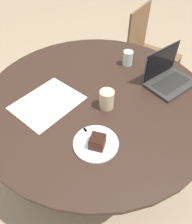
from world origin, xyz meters
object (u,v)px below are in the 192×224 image
at_px(plate, 96,143).
at_px(chair, 147,55).
at_px(laptop, 168,78).
at_px(coffee_glass, 107,99).

bearing_deg(plate, chair, 36.98).
bearing_deg(chair, laptop, 30.76).
bearing_deg(laptop, chair, -131.14).
distance_m(plate, coffee_glass, 0.28).
bearing_deg(coffee_glass, laptop, -2.06).
bearing_deg(plate, coffee_glass, 45.70).
bearing_deg(laptop, plate, 8.44).
xyz_separation_m(plate, laptop, (0.64, 0.18, 0.03)).
bearing_deg(laptop, coffee_glass, -9.20).
relative_size(chair, coffee_glass, 7.94).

